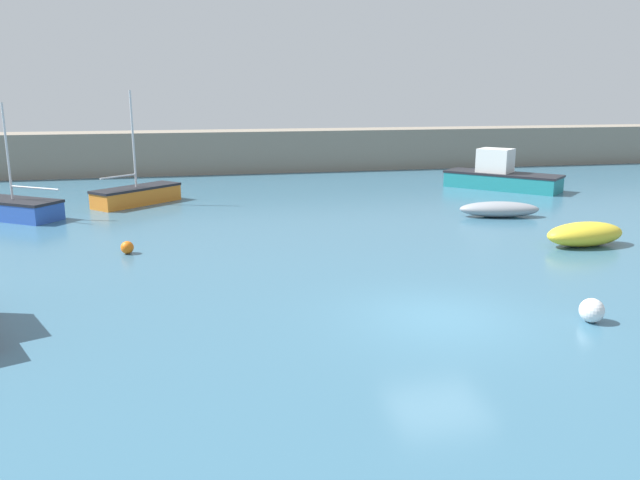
{
  "coord_description": "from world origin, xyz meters",
  "views": [
    {
      "loc": [
        -6.04,
        -13.51,
        5.43
      ],
      "look_at": [
        -1.58,
        6.69,
        0.5
      ],
      "focal_mm": 35.0,
      "sensor_mm": 36.0,
      "label": 1
    }
  ],
  "objects": [
    {
      "name": "ground_plane",
      "position": [
        0.0,
        0.0,
        -0.1
      ],
      "size": [
        120.0,
        120.0,
        0.2
      ],
      "primitive_type": "cube",
      "color": "#38667F"
    },
    {
      "name": "harbor_breakwater",
      "position": [
        0.0,
        30.37,
        1.41
      ],
      "size": [
        64.61,
        3.35,
        2.82
      ],
      "primitive_type": "cube",
      "color": "gray",
      "rests_on": "ground_plane"
    },
    {
      "name": "sailboat_short_mast",
      "position": [
        -13.35,
        15.57,
        0.46
      ],
      "size": [
        4.48,
        3.85,
        5.01
      ],
      "rotation": [
        0.0,
        0.0,
        2.52
      ],
      "color": "#2D56B7",
      "rests_on": "ground_plane"
    },
    {
      "name": "sailboat_tall_mast",
      "position": [
        -8.32,
        18.18,
        0.47
      ],
      "size": [
        4.34,
        4.1,
        5.51
      ],
      "rotation": [
        0.0,
        0.0,
        0.73
      ],
      "color": "orange",
      "rests_on": "ground_plane"
    },
    {
      "name": "rowboat_blue_near",
      "position": [
        7.63,
        11.39,
        0.34
      ],
      "size": [
        3.69,
        1.94,
        0.69
      ],
      "rotation": [
        0.0,
        0.0,
        2.91
      ],
      "color": "gray",
      "rests_on": "ground_plane"
    },
    {
      "name": "open_tender_yellow",
      "position": [
        8.01,
        5.81,
        0.43
      ],
      "size": [
        3.16,
        1.57,
        0.87
      ],
      "rotation": [
        0.0,
        0.0,
        0.08
      ],
      "color": "yellow",
      "rests_on": "ground_plane"
    },
    {
      "name": "cabin_cruiser_white",
      "position": [
        11.68,
        18.9,
        0.73
      ],
      "size": [
        5.85,
        6.16,
        2.28
      ],
      "rotation": [
        0.0,
        0.0,
        5.45
      ],
      "color": "teal",
      "rests_on": "ground_plane"
    },
    {
      "name": "mooring_buoy_orange",
      "position": [
        -8.04,
        8.19,
        0.22
      ],
      "size": [
        0.44,
        0.44,
        0.44
      ],
      "primitive_type": "sphere",
      "color": "orange",
      "rests_on": "ground_plane"
    },
    {
      "name": "mooring_buoy_white",
      "position": [
        3.43,
        -1.04,
        0.3
      ],
      "size": [
        0.59,
        0.59,
        0.59
      ],
      "primitive_type": "sphere",
      "color": "white",
      "rests_on": "ground_plane"
    }
  ]
}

